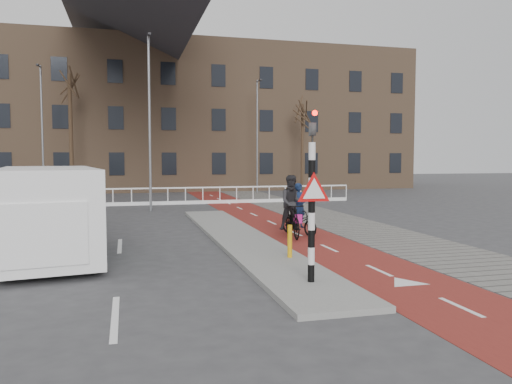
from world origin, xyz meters
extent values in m
plane|color=#38383A|center=(0.00, 0.00, 0.00)|extent=(120.00, 120.00, 0.00)
cube|color=maroon|center=(1.50, 10.00, 0.01)|extent=(2.50, 60.00, 0.01)
cube|color=slate|center=(4.30, 10.00, 0.01)|extent=(3.00, 60.00, 0.01)
cube|color=gray|center=(-0.70, 4.00, 0.06)|extent=(1.80, 16.00, 0.12)
cylinder|color=black|center=(-0.60, -2.00, 1.56)|extent=(0.14, 0.14, 2.88)
imported|color=black|center=(-0.60, -2.00, 3.40)|extent=(0.13, 0.16, 0.80)
cylinder|color=#FF0C05|center=(-0.60, -2.14, 3.58)|extent=(0.11, 0.02, 0.11)
cylinder|color=#EAA90D|center=(-0.23, 0.51, 0.54)|extent=(0.12, 0.12, 0.84)
imported|color=black|center=(1.50, 4.63, 0.46)|extent=(1.23, 1.80, 0.89)
imported|color=#111F3F|center=(1.50, 4.63, 1.03)|extent=(0.67, 0.57, 1.56)
cube|color=#D51E8B|center=(1.28, 4.13, 0.63)|extent=(0.29, 0.24, 0.30)
imported|color=black|center=(1.09, 4.16, 0.60)|extent=(0.75, 2.01, 1.18)
imported|color=black|center=(1.09, 4.16, 1.18)|extent=(0.97, 0.79, 1.85)
cube|color=white|center=(-6.25, 2.36, 1.30)|extent=(3.06, 5.90, 2.25)
cube|color=#1B7C42|center=(-7.38, 2.36, 1.20)|extent=(0.55, 3.57, 0.55)
cube|color=#1B7C42|center=(-5.11, 2.36, 1.20)|extent=(0.55, 3.57, 0.55)
cube|color=black|center=(-6.25, -0.10, 1.70)|extent=(2.01, 0.35, 0.90)
cylinder|color=black|center=(-6.91, 0.33, 0.39)|extent=(0.39, 0.82, 0.79)
cylinder|color=black|center=(-5.02, 0.61, 0.39)|extent=(0.39, 0.82, 0.79)
cylinder|color=black|center=(-7.48, 4.11, 0.39)|extent=(0.39, 0.82, 0.79)
cylinder|color=black|center=(-5.58, 4.40, 0.39)|extent=(0.39, 0.82, 0.79)
cube|color=silver|center=(-5.00, 17.00, 0.95)|extent=(28.00, 0.08, 0.08)
cube|color=silver|center=(-5.00, 17.00, 0.10)|extent=(28.00, 0.10, 0.20)
cube|color=#7F6047|center=(-3.00, 32.00, 6.00)|extent=(46.00, 10.00, 12.00)
cylinder|color=#302315|center=(-7.85, 24.46, 4.16)|extent=(0.27, 0.27, 8.33)
cylinder|color=#302315|center=(8.93, 24.87, 3.39)|extent=(0.22, 0.22, 6.77)
cylinder|color=slate|center=(-3.10, 13.78, 4.30)|extent=(0.12, 0.12, 8.61)
cylinder|color=slate|center=(-9.36, 22.52, 4.22)|extent=(0.12, 0.12, 8.44)
cylinder|color=slate|center=(5.33, 24.90, 4.23)|extent=(0.12, 0.12, 8.45)
camera|label=1|loc=(-4.28, -11.56, 2.70)|focal=35.00mm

